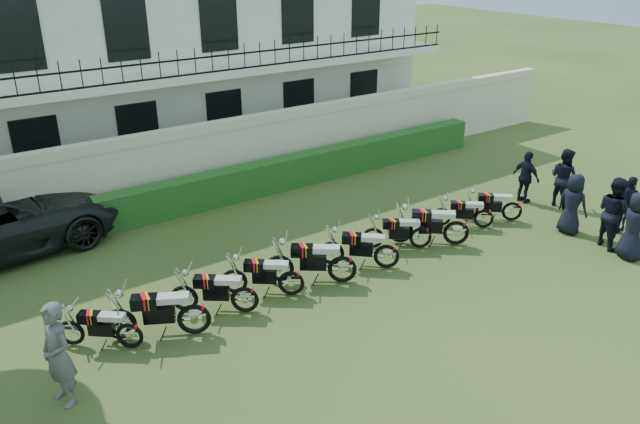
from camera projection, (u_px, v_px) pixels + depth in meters
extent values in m
plane|color=#32441B|center=(377.00, 307.00, 13.53)|extent=(100.00, 100.00, 0.00)
cube|color=beige|center=(212.00, 164.00, 19.14)|extent=(30.00, 0.30, 2.00)
cube|color=beige|center=(209.00, 127.00, 18.68)|extent=(30.00, 0.35, 0.30)
cube|color=#1E4518|center=(254.00, 180.00, 19.26)|extent=(18.00, 0.60, 1.00)
cube|color=white|center=(134.00, 54.00, 22.65)|extent=(20.00, 8.00, 7.00)
cube|color=white|center=(188.00, 75.00, 19.11)|extent=(20.00, 1.40, 0.25)
cube|color=black|center=(195.00, 58.00, 18.38)|extent=(20.00, 0.05, 0.05)
cube|color=black|center=(196.00, 74.00, 18.57)|extent=(20.00, 0.05, 0.05)
cube|color=black|center=(39.00, 155.00, 18.06)|extent=(1.30, 0.12, 2.20)
cube|color=black|center=(15.00, 30.00, 16.66)|extent=(1.30, 0.12, 2.20)
cube|color=black|center=(139.00, 137.00, 19.63)|extent=(1.30, 0.12, 2.20)
cube|color=black|center=(125.00, 22.00, 18.23)|extent=(1.30, 0.12, 2.20)
cube|color=black|center=(225.00, 123.00, 21.20)|extent=(1.30, 0.12, 2.20)
cube|color=black|center=(218.00, 16.00, 19.80)|extent=(1.30, 0.12, 2.20)
cube|color=black|center=(299.00, 110.00, 22.77)|extent=(1.30, 0.12, 2.20)
cube|color=black|center=(297.00, 10.00, 21.37)|extent=(1.30, 0.12, 2.20)
cube|color=black|center=(363.00, 99.00, 24.34)|extent=(1.30, 0.12, 2.20)
cube|color=black|center=(365.00, 5.00, 22.94)|extent=(1.30, 0.12, 2.20)
torus|color=black|center=(159.00, 338.00, 12.01)|extent=(0.48, 0.41, 0.55)
torus|color=black|center=(100.00, 335.00, 12.10)|extent=(0.48, 0.41, 0.55)
cube|color=black|center=(131.00, 331.00, 12.00)|extent=(0.49, 0.44, 0.27)
cube|color=black|center=(119.00, 320.00, 11.91)|extent=(0.46, 0.44, 0.20)
cube|color=red|center=(119.00, 319.00, 11.91)|extent=(0.15, 0.25, 0.21)
cube|color=orange|center=(122.00, 320.00, 11.91)|extent=(0.12, 0.24, 0.21)
cube|color=#AAAAAA|center=(142.00, 319.00, 11.86)|extent=(0.52, 0.48, 0.11)
cylinder|color=silver|center=(102.00, 307.00, 11.83)|extent=(0.37, 0.43, 0.03)
torus|color=black|center=(231.00, 318.00, 12.53)|extent=(0.65, 0.41, 0.68)
torus|color=black|center=(157.00, 323.00, 12.38)|extent=(0.65, 0.41, 0.68)
cube|color=black|center=(197.00, 313.00, 12.39)|extent=(0.64, 0.47, 0.33)
cube|color=black|center=(182.00, 301.00, 12.24)|extent=(0.58, 0.49, 0.25)
cube|color=red|center=(182.00, 301.00, 12.24)|extent=(0.13, 0.31, 0.26)
cube|color=orange|center=(186.00, 300.00, 12.25)|extent=(0.10, 0.31, 0.26)
cube|color=#AAAAAA|center=(211.00, 297.00, 12.29)|extent=(0.67, 0.52, 0.13)
cylinder|color=silver|center=(162.00, 287.00, 12.07)|extent=(0.34, 0.61, 0.03)
torus|color=black|center=(275.00, 301.00, 13.18)|extent=(0.54, 0.44, 0.61)
torus|color=black|center=(215.00, 300.00, 13.23)|extent=(0.54, 0.44, 0.61)
cube|color=black|center=(247.00, 295.00, 13.14)|extent=(0.54, 0.48, 0.30)
cube|color=black|center=(235.00, 283.00, 13.04)|extent=(0.51, 0.48, 0.22)
cube|color=red|center=(235.00, 283.00, 13.04)|extent=(0.16, 0.28, 0.23)
cube|color=orange|center=(238.00, 283.00, 13.04)|extent=(0.13, 0.27, 0.23)
cube|color=#AAAAAA|center=(259.00, 282.00, 13.01)|extent=(0.58, 0.52, 0.12)
cylinder|color=silver|center=(219.00, 270.00, 12.94)|extent=(0.39, 0.49, 0.03)
torus|color=black|center=(320.00, 285.00, 13.81)|extent=(0.52, 0.44, 0.60)
torus|color=black|center=(263.00, 283.00, 13.88)|extent=(0.52, 0.44, 0.60)
cube|color=black|center=(293.00, 279.00, 13.78)|extent=(0.53, 0.47, 0.29)
cube|color=black|center=(283.00, 268.00, 13.69)|extent=(0.50, 0.47, 0.22)
cube|color=red|center=(283.00, 267.00, 13.69)|extent=(0.16, 0.28, 0.23)
cube|color=orange|center=(286.00, 267.00, 13.68)|extent=(0.13, 0.27, 0.23)
cube|color=#AAAAAA|center=(305.00, 267.00, 13.65)|extent=(0.57, 0.52, 0.12)
cylinder|color=silver|center=(268.00, 255.00, 13.59)|extent=(0.39, 0.48, 0.03)
torus|color=black|center=(374.00, 271.00, 14.32)|extent=(0.60, 0.49, 0.68)
torus|color=black|center=(311.00, 270.00, 14.36)|extent=(0.60, 0.49, 0.68)
cube|color=black|center=(345.00, 264.00, 14.27)|extent=(0.61, 0.53, 0.33)
cube|color=black|center=(334.00, 252.00, 14.16)|extent=(0.57, 0.53, 0.24)
cube|color=red|center=(334.00, 252.00, 14.16)|extent=(0.17, 0.31, 0.26)
cube|color=orange|center=(337.00, 252.00, 14.15)|extent=(0.14, 0.30, 0.26)
cube|color=#AAAAAA|center=(358.00, 251.00, 14.13)|extent=(0.65, 0.58, 0.13)
cylinder|color=silver|center=(318.00, 239.00, 14.04)|extent=(0.43, 0.55, 0.03)
torus|color=black|center=(414.00, 259.00, 14.91)|extent=(0.52, 0.49, 0.62)
torus|color=black|center=(359.00, 256.00, 15.07)|extent=(0.52, 0.49, 0.62)
cube|color=black|center=(389.00, 252.00, 14.92)|extent=(0.54, 0.51, 0.31)
cube|color=black|center=(379.00, 241.00, 14.84)|extent=(0.52, 0.51, 0.22)
cube|color=red|center=(379.00, 241.00, 14.83)|extent=(0.18, 0.29, 0.23)
cube|color=orange|center=(382.00, 241.00, 14.82)|extent=(0.15, 0.27, 0.23)
cube|color=#AAAAAA|center=(401.00, 241.00, 14.76)|extent=(0.58, 0.56, 0.12)
cylinder|color=silver|center=(366.00, 229.00, 14.75)|extent=(0.44, 0.47, 0.03)
torus|color=black|center=(444.00, 239.00, 15.98)|extent=(0.52, 0.39, 0.57)
torus|color=black|center=(397.00, 239.00, 15.98)|extent=(0.52, 0.39, 0.57)
cube|color=black|center=(423.00, 234.00, 15.92)|extent=(0.52, 0.43, 0.28)
cube|color=black|center=(415.00, 225.00, 15.82)|extent=(0.49, 0.44, 0.21)
cube|color=red|center=(415.00, 224.00, 15.82)|extent=(0.14, 0.26, 0.22)
cube|color=orange|center=(417.00, 224.00, 15.82)|extent=(0.11, 0.26, 0.22)
cube|color=#AAAAAA|center=(433.00, 223.00, 15.81)|extent=(0.55, 0.48, 0.11)
cylinder|color=silver|center=(404.00, 215.00, 15.70)|extent=(0.34, 0.48, 0.03)
torus|color=black|center=(484.00, 235.00, 16.06)|extent=(0.58, 0.51, 0.67)
torus|color=black|center=(428.00, 233.00, 16.19)|extent=(0.58, 0.51, 0.67)
cube|color=black|center=(459.00, 228.00, 16.05)|extent=(0.59, 0.54, 0.33)
cube|color=black|center=(450.00, 217.00, 15.96)|extent=(0.56, 0.54, 0.24)
cube|color=red|center=(450.00, 217.00, 15.95)|extent=(0.19, 0.31, 0.25)
cube|color=orange|center=(452.00, 217.00, 15.95)|extent=(0.15, 0.30, 0.25)
cube|color=#AAAAAA|center=(472.00, 217.00, 15.89)|extent=(0.63, 0.59, 0.13)
cylinder|color=silver|center=(437.00, 205.00, 15.85)|extent=(0.45, 0.52, 0.03)
torus|color=black|center=(505.00, 221.00, 17.05)|extent=(0.46, 0.42, 0.54)
torus|color=black|center=(462.00, 219.00, 17.17)|extent=(0.46, 0.42, 0.54)
cube|color=black|center=(486.00, 215.00, 17.06)|extent=(0.47, 0.44, 0.26)
cube|color=black|center=(479.00, 207.00, 16.98)|extent=(0.45, 0.43, 0.19)
cube|color=red|center=(479.00, 207.00, 16.98)|extent=(0.15, 0.25, 0.20)
cube|color=orange|center=(481.00, 207.00, 16.97)|extent=(0.13, 0.24, 0.20)
cube|color=#AAAAAA|center=(496.00, 206.00, 16.92)|extent=(0.50, 0.48, 0.11)
cylinder|color=silver|center=(469.00, 198.00, 16.90)|extent=(0.37, 0.41, 0.03)
torus|color=black|center=(534.00, 213.00, 17.48)|extent=(0.48, 0.43, 0.56)
torus|color=black|center=(490.00, 211.00, 17.59)|extent=(0.48, 0.43, 0.56)
cube|color=black|center=(514.00, 208.00, 17.48)|extent=(0.50, 0.46, 0.28)
cube|color=black|center=(507.00, 199.00, 17.40)|extent=(0.47, 0.45, 0.20)
cube|color=red|center=(507.00, 199.00, 17.39)|extent=(0.16, 0.26, 0.21)
cube|color=orange|center=(509.00, 199.00, 17.39)|extent=(0.13, 0.25, 0.21)
cube|color=#AAAAAA|center=(525.00, 199.00, 17.34)|extent=(0.53, 0.50, 0.11)
cylinder|color=silver|center=(498.00, 190.00, 17.31)|extent=(0.38, 0.44, 0.03)
imported|color=slate|center=(58.00, 355.00, 10.40)|extent=(0.65, 0.81, 1.93)
imported|color=black|center=(635.00, 226.00, 15.27)|extent=(0.72, 0.95, 1.76)
imported|color=black|center=(614.00, 212.00, 15.88)|extent=(0.98, 1.10, 1.89)
imported|color=black|center=(628.00, 206.00, 16.54)|extent=(0.65, 1.04, 1.65)
imported|color=black|center=(573.00, 204.00, 16.65)|extent=(0.61, 0.87, 1.67)
imported|color=black|center=(563.00, 178.00, 18.36)|extent=(0.70, 0.89, 1.77)
imported|color=black|center=(526.00, 177.00, 18.63)|extent=(0.42, 0.95, 1.60)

